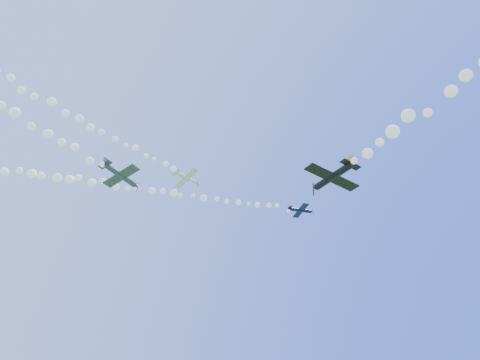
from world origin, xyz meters
TOP-DOWN VIEW (x-y plane):
  - plane_white at (5.64, 11.88)m, footprint 6.54×6.72m
  - plane_navy at (28.56, 1.40)m, footprint 6.09×6.43m
  - smoke_trail_navy at (-3.06, 15.23)m, footprint 60.04×27.54m
  - plane_grey at (-9.49, 7.28)m, footprint 8.01×8.52m
  - plane_black at (7.33, -23.78)m, footprint 8.06×7.71m

SIDE VIEW (x-z plane):
  - plane_black at x=7.33m, z-range 32.34..34.38m
  - plane_grey at x=-9.49m, z-range 43.31..46.43m
  - smoke_trail_navy at x=-3.06m, z-range 48.52..51.01m
  - plane_navy at x=28.56m, z-range 49.07..50.87m
  - plane_white at x=5.64m, z-range 53.49..55.43m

